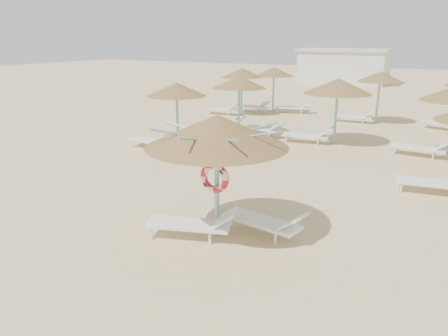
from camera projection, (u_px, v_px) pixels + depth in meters
The scene contains 6 objects.
ground at pixel (217, 229), 10.12m from camera, with size 120.00×120.00×0.00m, color #D9B484.
main_palapa at pixel (217, 131), 9.15m from camera, with size 3.05×3.05×2.74m.
lounger_main_a at pixel (194, 223), 9.60m from camera, with size 2.08×1.19×0.73m.
lounger_main_b at pixel (266, 222), 9.71m from camera, with size 2.02×0.91×0.71m.
palapa_field at pixel (395, 88), 17.89m from camera, with size 21.37×18.98×2.70m.
service_hut at pixel (344, 66), 41.78m from camera, with size 8.40×4.40×3.25m.
Camera 1 is at (4.64, -8.05, 4.27)m, focal length 35.00 mm.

